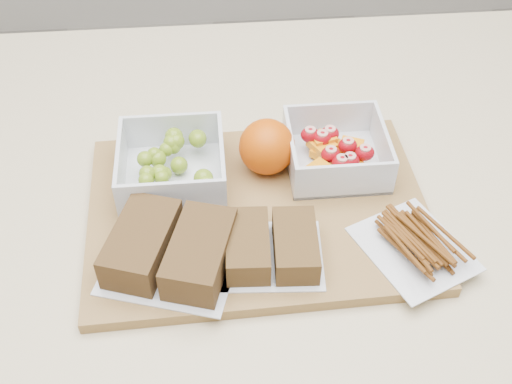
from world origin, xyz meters
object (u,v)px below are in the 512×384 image
fruit_container (336,152)px  cutting_board (258,212)px  sandwich_bag_left (171,249)px  sandwich_bag_center (272,246)px  grape_container (174,166)px  pretzel_bag (415,241)px  orange (267,147)px

fruit_container → cutting_board: bearing=-147.1°
cutting_board → fruit_container: 0.13m
cutting_board → sandwich_bag_left: 0.13m
sandwich_bag_center → grape_container: bearing=128.6°
pretzel_bag → orange: bearing=135.5°
sandwich_bag_left → fruit_container: bearing=34.4°
fruit_container → sandwich_bag_left: fruit_container is taller
cutting_board → sandwich_bag_left: sandwich_bag_left is taller
fruit_container → sandwich_bag_center: fruit_container is taller
sandwich_bag_left → sandwich_bag_center: size_ratio=1.44×
grape_container → fruit_container: bearing=2.8°
pretzel_bag → sandwich_bag_center: bearing=178.6°
orange → grape_container: bearing=-174.4°
cutting_board → sandwich_bag_left: size_ratio=2.34×
fruit_container → orange: size_ratio=1.75×
grape_container → orange: orange is taller
orange → sandwich_bag_center: bearing=-93.6°
cutting_board → fruit_container: (0.11, 0.07, 0.03)m
sandwich_bag_left → sandwich_bag_center: 0.11m
grape_container → sandwich_bag_left: bearing=-91.4°
grape_container → cutting_board: bearing=-30.1°
fruit_container → sandwich_bag_center: bearing=-123.8°
grape_container → pretzel_bag: grape_container is taller
sandwich_bag_left → pretzel_bag: sandwich_bag_left is taller
sandwich_bag_center → pretzel_bag: (0.17, -0.00, -0.00)m
orange → pretzel_bag: (0.16, -0.15, -0.02)m
fruit_container → pretzel_bag: (0.07, -0.15, -0.01)m
sandwich_bag_center → sandwich_bag_left: bearing=178.7°
grape_container → orange: bearing=5.6°
cutting_board → orange: 0.09m
grape_container → fruit_container: 0.21m
fruit_container → sandwich_bag_center: size_ratio=1.02×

